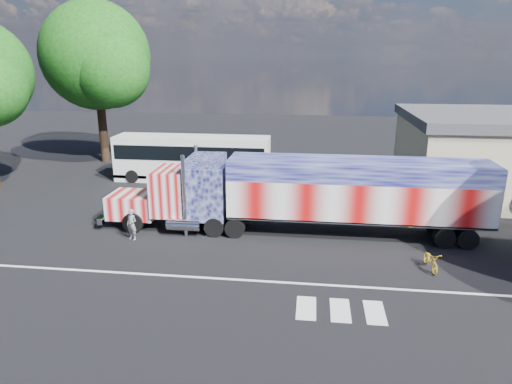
# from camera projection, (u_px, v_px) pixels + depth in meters

# --- Properties ---
(ground) EXTENTS (100.00, 100.00, 0.00)m
(ground) POSITION_uv_depth(u_px,v_px,m) (248.00, 250.00, 21.18)
(ground) COLOR black
(lane_markings) EXTENTS (30.00, 2.67, 0.01)m
(lane_markings) POSITION_uv_depth(u_px,v_px,m) (278.00, 292.00, 17.40)
(lane_markings) COLOR silver
(lane_markings) RESTS_ON ground
(semi_truck) EXTENTS (19.35, 3.06, 4.12)m
(semi_truck) POSITION_uv_depth(u_px,v_px,m) (308.00, 193.00, 22.60)
(semi_truck) COLOR black
(semi_truck) RESTS_ON ground
(coach_bus) EXTENTS (10.97, 2.55, 3.19)m
(coach_bus) POSITION_uv_depth(u_px,v_px,m) (192.00, 158.00, 32.45)
(coach_bus) COLOR silver
(coach_bus) RESTS_ON ground
(woman) EXTENTS (0.65, 0.54, 1.53)m
(woman) POSITION_uv_depth(u_px,v_px,m) (132.00, 225.00, 22.16)
(woman) COLOR slate
(woman) RESTS_ON ground
(bicycle) EXTENTS (0.71, 1.60, 0.81)m
(bicycle) POSITION_uv_depth(u_px,v_px,m) (431.00, 260.00, 19.15)
(bicycle) COLOR gold
(bicycle) RESTS_ON ground
(tree_nw_a) EXTENTS (8.99, 8.57, 12.91)m
(tree_nw_a) POSITION_uv_depth(u_px,v_px,m) (97.00, 56.00, 36.29)
(tree_nw_a) COLOR black
(tree_nw_a) RESTS_ON ground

